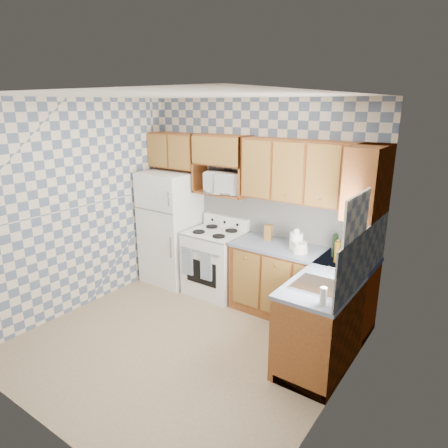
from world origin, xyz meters
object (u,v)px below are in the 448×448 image
(refrigerator, at_px, (171,228))
(microwave, at_px, (226,182))
(electric_kettle, at_px, (296,241))
(stove_body, at_px, (215,263))

(refrigerator, height_order, microwave, microwave)
(microwave, distance_m, electric_kettle, 1.29)
(refrigerator, height_order, electric_kettle, refrigerator)
(stove_body, height_order, electric_kettle, electric_kettle)
(refrigerator, relative_size, microwave, 3.12)
(refrigerator, xyz_separation_m, microwave, (0.88, 0.17, 0.76))
(stove_body, bearing_deg, microwave, 64.13)
(electric_kettle, bearing_deg, microwave, 172.88)
(refrigerator, distance_m, stove_body, 0.89)
(refrigerator, relative_size, stove_body, 1.87)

